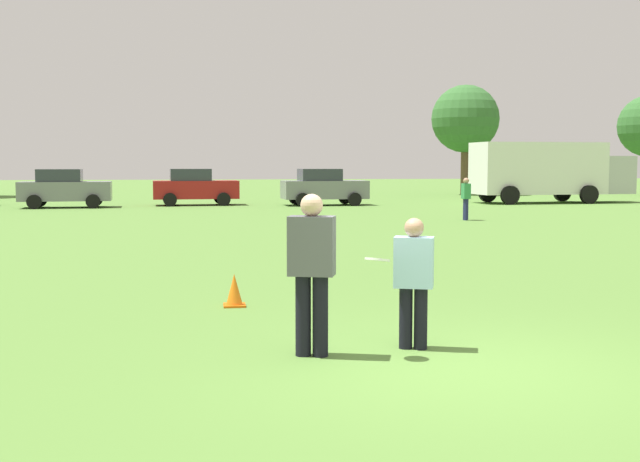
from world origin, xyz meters
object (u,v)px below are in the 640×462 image
player_defender (414,276)px  box_truck (549,170)px  player_thrower (312,265)px  bystander_far_jogger (466,196)px  traffic_cone (234,291)px  parked_car_mid_right (323,187)px  parked_car_center (195,187)px  parked_car_mid_left (64,188)px  frisbee (377,260)px

player_defender → box_truck: (15.69, 31.51, 0.92)m
player_thrower → player_defender: bearing=8.4°
player_thrower → bystander_far_jogger: (8.35, 19.80, -0.11)m
traffic_cone → parked_car_mid_right: size_ratio=0.11×
traffic_cone → bystander_far_jogger: size_ratio=0.31×
player_defender → bystander_far_jogger: bystander_far_jogger is taller
traffic_cone → parked_car_center: size_ratio=0.11×
bystander_far_jogger → player_defender: bearing=-110.1°
box_truck → parked_car_center: bearing=179.2°
box_truck → bystander_far_jogger: (-8.52, -11.89, -0.87)m
parked_car_center → parked_car_mid_right: same height
player_thrower → parked_car_mid_right: parked_car_mid_right is taller
player_thrower → box_truck: size_ratio=0.20×
player_defender → box_truck: 35.22m
player_defender → parked_car_mid_left: size_ratio=0.34×
player_thrower → parked_car_mid_left: size_ratio=0.41×
player_defender → bystander_far_jogger: (7.17, 19.62, 0.05)m
parked_car_mid_left → bystander_far_jogger: 19.37m
traffic_cone → parked_car_center: 28.81m
frisbee → parked_car_center: 32.22m
parked_car_mid_right → box_truck: size_ratio=0.50×
parked_car_center → parked_car_mid_left: bearing=-167.1°
parked_car_mid_left → parked_car_mid_right: 12.46m
frisbee → parked_car_mid_left: 31.88m
traffic_cone → box_truck: 33.55m
parked_car_mid_right → parked_car_center: bearing=171.2°
parked_car_mid_left → bystander_far_jogger: parked_car_mid_left is taller
player_defender → frisbee: player_defender is taller
parked_car_mid_left → bystander_far_jogger: bearing=-33.7°
traffic_cone → frisbee: bearing=-67.2°
parked_car_mid_right → bystander_far_jogger: bearing=-71.8°
bystander_far_jogger → frisbee: bearing=-111.0°
bystander_far_jogger → parked_car_center: bearing=129.6°
parked_car_center → bystander_far_jogger: bearing=-50.4°
parked_car_mid_left → parked_car_mid_right: (12.45, 0.40, 0.00)m
player_defender → traffic_cone: (-1.91, 2.99, -0.60)m
parked_car_center → box_truck: box_truck is taller
player_defender → traffic_cone: player_defender is taller
frisbee → traffic_cone: 3.73m
parked_car_mid_right → player_defender: bearing=-96.5°
player_thrower → traffic_cone: 3.34m
frisbee → traffic_cone: frisbee is taller
player_defender → parked_car_mid_right: parked_car_mid_right is taller
traffic_cone → player_defender: bearing=-57.4°
player_defender → parked_car_mid_left: 31.67m
player_thrower → parked_car_mid_right: bearing=81.4°
parked_car_center → traffic_cone: bearing=-88.1°
parked_car_mid_left → parked_car_center: size_ratio=1.00×
parked_car_mid_right → box_truck: box_truck is taller
parked_car_mid_right → parked_car_mid_left: bearing=-178.2°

